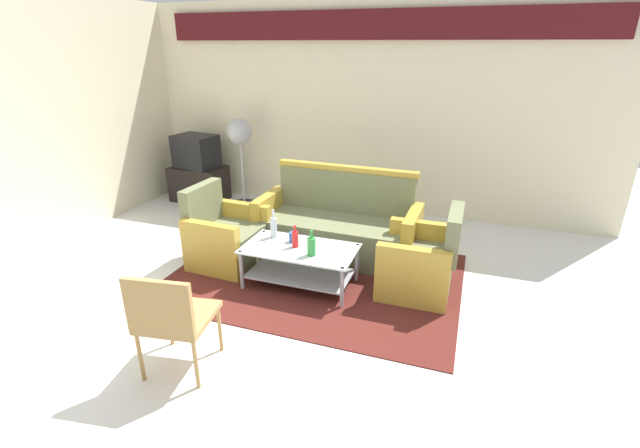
{
  "coord_description": "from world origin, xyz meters",
  "views": [
    {
      "loc": [
        1.42,
        -3.0,
        2.25
      ],
      "look_at": [
        0.12,
        0.7,
        0.65
      ],
      "focal_mm": 24.93,
      "sensor_mm": 36.0,
      "label": 1
    }
  ],
  "objects_px": {
    "bottle_green": "(311,246)",
    "cup": "(293,237)",
    "armchair_right": "(420,263)",
    "tv_stand": "(199,184)",
    "wicker_chair": "(171,315)",
    "armchair_left": "(226,238)",
    "television": "(196,151)",
    "bottle_clear": "(274,227)",
    "bottle_red": "(295,239)",
    "couch": "(338,228)",
    "pedestal_fan": "(240,137)",
    "coffee_table": "(300,261)"
  },
  "relations": [
    {
      "from": "bottle_green",
      "to": "cup",
      "type": "height_order",
      "value": "bottle_green"
    },
    {
      "from": "armchair_right",
      "to": "cup",
      "type": "distance_m",
      "value": 1.27
    },
    {
      "from": "tv_stand",
      "to": "wicker_chair",
      "type": "height_order",
      "value": "wicker_chair"
    },
    {
      "from": "tv_stand",
      "to": "wicker_chair",
      "type": "distance_m",
      "value": 4.0
    },
    {
      "from": "armchair_left",
      "to": "armchair_right",
      "type": "height_order",
      "value": "same"
    },
    {
      "from": "armchair_right",
      "to": "television",
      "type": "height_order",
      "value": "television"
    },
    {
      "from": "bottle_clear",
      "to": "bottle_red",
      "type": "xyz_separation_m",
      "value": [
        0.3,
        -0.14,
        -0.03
      ]
    },
    {
      "from": "couch",
      "to": "tv_stand",
      "type": "height_order",
      "value": "couch"
    },
    {
      "from": "armchair_right",
      "to": "tv_stand",
      "type": "height_order",
      "value": "armchair_right"
    },
    {
      "from": "wicker_chair",
      "to": "television",
      "type": "bearing_deg",
      "value": 112.36
    },
    {
      "from": "couch",
      "to": "wicker_chair",
      "type": "distance_m",
      "value": 2.38
    },
    {
      "from": "armchair_left",
      "to": "bottle_green",
      "type": "relative_size",
      "value": 3.39
    },
    {
      "from": "couch",
      "to": "pedestal_fan",
      "type": "distance_m",
      "value": 2.28
    },
    {
      "from": "bottle_green",
      "to": "cup",
      "type": "relative_size",
      "value": 2.51
    },
    {
      "from": "bottle_clear",
      "to": "pedestal_fan",
      "type": "distance_m",
      "value": 2.33
    },
    {
      "from": "armchair_left",
      "to": "cup",
      "type": "distance_m",
      "value": 0.85
    },
    {
      "from": "armchair_right",
      "to": "coffee_table",
      "type": "distance_m",
      "value": 1.17
    },
    {
      "from": "couch",
      "to": "television",
      "type": "bearing_deg",
      "value": -21.72
    },
    {
      "from": "armchair_right",
      "to": "bottle_red",
      "type": "distance_m",
      "value": 1.23
    },
    {
      "from": "coffee_table",
      "to": "bottle_clear",
      "type": "height_order",
      "value": "bottle_clear"
    },
    {
      "from": "coffee_table",
      "to": "bottle_red",
      "type": "xyz_separation_m",
      "value": [
        -0.05,
        0.01,
        0.22
      ]
    },
    {
      "from": "cup",
      "to": "tv_stand",
      "type": "distance_m",
      "value": 2.95
    },
    {
      "from": "couch",
      "to": "wicker_chair",
      "type": "height_order",
      "value": "couch"
    },
    {
      "from": "couch",
      "to": "wicker_chair",
      "type": "relative_size",
      "value": 2.17
    },
    {
      "from": "coffee_table",
      "to": "pedestal_fan",
      "type": "bearing_deg",
      "value": 130.61
    },
    {
      "from": "armchair_left",
      "to": "pedestal_fan",
      "type": "distance_m",
      "value": 2.06
    },
    {
      "from": "cup",
      "to": "television",
      "type": "relative_size",
      "value": 0.15
    },
    {
      "from": "bottle_clear",
      "to": "couch",
      "type": "bearing_deg",
      "value": 54.4
    },
    {
      "from": "tv_stand",
      "to": "cup",
      "type": "bearing_deg",
      "value": -38.16
    },
    {
      "from": "bottle_red",
      "to": "wicker_chair",
      "type": "bearing_deg",
      "value": -102.06
    },
    {
      "from": "armchair_right",
      "to": "bottle_clear",
      "type": "xyz_separation_m",
      "value": [
        -1.47,
        -0.14,
        0.24
      ]
    },
    {
      "from": "bottle_clear",
      "to": "tv_stand",
      "type": "distance_m",
      "value": 2.75
    },
    {
      "from": "coffee_table",
      "to": "cup",
      "type": "distance_m",
      "value": 0.25
    },
    {
      "from": "armchair_right",
      "to": "wicker_chair",
      "type": "distance_m",
      "value": 2.34
    },
    {
      "from": "pedestal_fan",
      "to": "bottle_clear",
      "type": "bearing_deg",
      "value": -53.44
    },
    {
      "from": "armchair_right",
      "to": "bottle_clear",
      "type": "height_order",
      "value": "armchair_right"
    },
    {
      "from": "armchair_left",
      "to": "coffee_table",
      "type": "height_order",
      "value": "armchair_left"
    },
    {
      "from": "coffee_table",
      "to": "television",
      "type": "relative_size",
      "value": 1.65
    },
    {
      "from": "armchair_left",
      "to": "coffee_table",
      "type": "bearing_deg",
      "value": 80.7
    },
    {
      "from": "armchair_left",
      "to": "bottle_clear",
      "type": "bearing_deg",
      "value": 88.23
    },
    {
      "from": "armchair_left",
      "to": "bottle_clear",
      "type": "height_order",
      "value": "armchair_left"
    },
    {
      "from": "wicker_chair",
      "to": "pedestal_fan",
      "type": "bearing_deg",
      "value": 102.3
    },
    {
      "from": "coffee_table",
      "to": "bottle_red",
      "type": "distance_m",
      "value": 0.23
    },
    {
      "from": "television",
      "to": "wicker_chair",
      "type": "bearing_deg",
      "value": 130.65
    },
    {
      "from": "couch",
      "to": "bottle_green",
      "type": "height_order",
      "value": "couch"
    },
    {
      "from": "bottle_green",
      "to": "wicker_chair",
      "type": "xyz_separation_m",
      "value": [
        -0.53,
        -1.38,
        -0.01
      ]
    },
    {
      "from": "bottle_green",
      "to": "armchair_left",
      "type": "bearing_deg",
      "value": 164.02
    },
    {
      "from": "armchair_right",
      "to": "coffee_table",
      "type": "xyz_separation_m",
      "value": [
        -1.13,
        -0.3,
        -0.02
      ]
    },
    {
      "from": "armchair_left",
      "to": "cup",
      "type": "height_order",
      "value": "armchair_left"
    },
    {
      "from": "bottle_green",
      "to": "tv_stand",
      "type": "xyz_separation_m",
      "value": [
        -2.6,
        2.05,
        -0.25
      ]
    }
  ]
}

